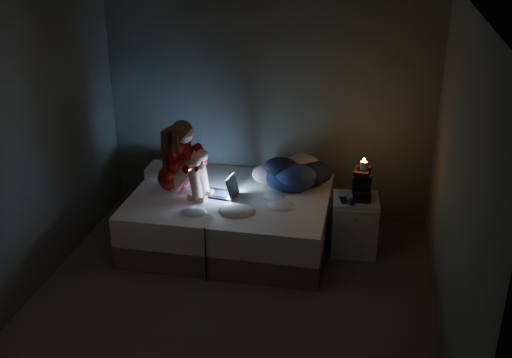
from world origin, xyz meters
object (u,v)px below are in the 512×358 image
(bed, at_px, (231,219))
(candle, at_px, (364,164))
(phone, at_px, (343,200))
(nightstand, at_px, (354,225))
(laptop, at_px, (219,184))
(woman, at_px, (172,156))

(bed, bearing_deg, candle, 3.57)
(bed, height_order, phone, phone)
(nightstand, relative_size, phone, 4.30)
(nightstand, bearing_deg, bed, 178.43)
(bed, distance_m, phone, 1.20)
(bed, distance_m, candle, 1.50)
(laptop, distance_m, candle, 1.47)
(laptop, relative_size, phone, 2.42)
(candle, bearing_deg, nightstand, -160.09)
(woman, bearing_deg, phone, 13.14)
(bed, relative_size, phone, 14.37)
(nightstand, bearing_deg, woman, 179.23)
(woman, xyz_separation_m, phone, (1.74, 0.05, -0.35))
(laptop, height_order, phone, laptop)
(phone, bearing_deg, bed, 168.19)
(phone, bearing_deg, candle, 14.11)
(laptop, bearing_deg, nightstand, 11.23)
(bed, xyz_separation_m, candle, (1.33, 0.08, 0.70))
(woman, relative_size, candle, 10.04)
(bed, relative_size, candle, 25.14)
(laptop, bearing_deg, woman, -169.26)
(laptop, bearing_deg, phone, 8.59)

